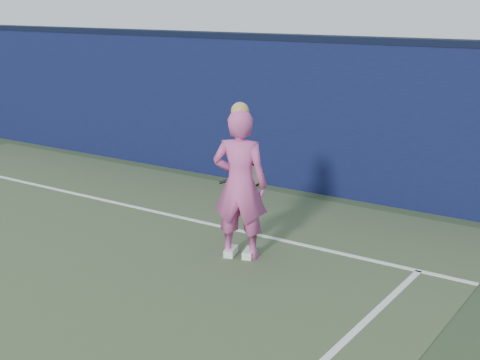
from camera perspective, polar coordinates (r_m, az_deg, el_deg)
The scene contains 4 objects.
backstop_wall at distance 12.35m, azimuth -2.02°, elevation 6.24°, with size 24.00×0.40×2.50m, color #0B1334.
wall_cap at distance 12.22m, azimuth -2.07°, elevation 12.27°, with size 24.00×0.42×0.10m, color black.
player at distance 8.25m, azimuth 0.00°, elevation -0.35°, with size 0.80×0.65×1.97m.
racket at distance 8.68m, azimuth 0.83°, elevation 0.34°, with size 0.56×0.31×0.32m.
Camera 1 is at (7.18, -3.37, 3.15)m, focal length 50.00 mm.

